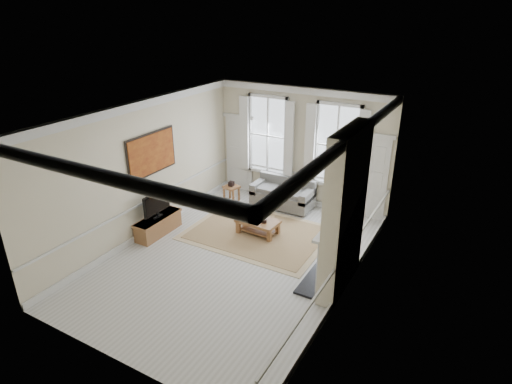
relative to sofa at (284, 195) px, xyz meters
The scene contains 23 objects.
floor 3.14m from the sofa, 84.77° to the right, with size 7.20×7.20×0.00m, color #B7B5AD.
ceiling 4.36m from the sofa, 84.77° to the right, with size 7.20×7.20×0.00m, color white.
back_wall 1.46m from the sofa, 59.89° to the left, with size 5.20×5.20×0.00m, color beige.
left_wall 4.10m from the sofa, 126.67° to the right, with size 7.20×7.20×0.00m, color beige.
right_wall 4.45m from the sofa, 47.14° to the right, with size 7.20×7.20×0.00m, color beige.
window_left 1.78m from the sofa, 150.05° to the left, with size 1.26×0.20×2.20m, color #B2BCC6, non-canonical shape.
window_right 2.09m from the sofa, 18.28° to the left, with size 1.26×0.20×2.20m, color #B2BCC6, non-canonical shape.
door_left 1.99m from the sofa, 165.67° to the left, with size 0.90×0.08×2.30m, color silver.
door_right 2.51m from the sofa, 10.93° to the left, with size 0.90×0.08×2.30m, color silver.
painting 3.99m from the sofa, 129.01° to the right, with size 0.05×1.66×1.06m, color #AF601E.
chimney_breast 4.20m from the sofa, 47.03° to the right, with size 0.35×1.70×3.38m, color beige.
hearth 3.71m from the sofa, 51.86° to the right, with size 0.55×1.50×0.05m, color black.
fireplace 3.84m from the sofa, 49.51° to the right, with size 0.21×1.45×1.33m.
mirror 4.19m from the sofa, 49.39° to the right, with size 0.06×1.26×1.06m, color gold.
sofa is the anchor object (origin of this frame).
side_table 1.56m from the sofa, 162.41° to the right, with size 0.49×0.49×0.49m.
rug 1.87m from the sofa, 84.71° to the right, with size 3.50×2.60×0.02m, color #92764B.
coffee_table 1.84m from the sofa, 84.71° to the right, with size 1.09×0.68×0.40m.
ceramic_pot_a 1.79m from the sofa, 92.58° to the right, with size 0.13×0.13×0.13m, color black.
ceramic_pot_b 1.92m from the sofa, 78.89° to the right, with size 0.14×0.14×0.10m, color black.
bowl 1.75m from the sofa, 82.77° to the right, with size 0.29×0.29×0.07m, color black.
tv_stand 3.70m from the sofa, 123.79° to the right, with size 0.43×1.34×0.48m, color brown.
tv 3.72m from the sofa, 123.50° to the right, with size 0.08×0.90×0.68m.
Camera 1 is at (4.57, -7.15, 5.40)m, focal length 30.00 mm.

